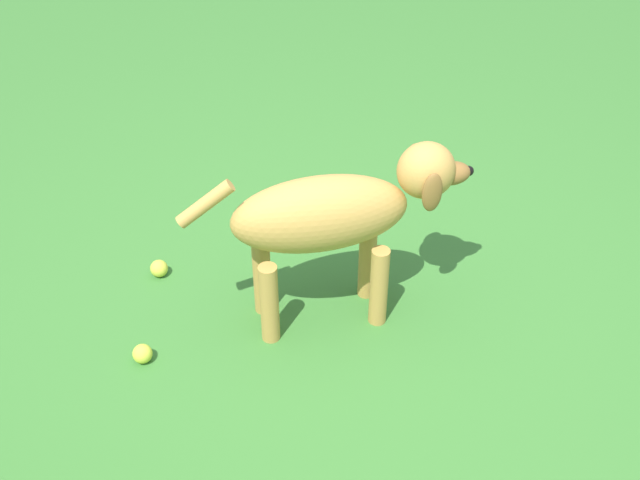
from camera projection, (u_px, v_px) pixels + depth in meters
name	position (u px, v px, depth m)	size (l,w,h in m)	color
ground	(327.00, 368.00, 2.56)	(14.00, 14.00, 0.00)	#38722D
dog	(337.00, 214.00, 2.50)	(0.75, 0.69, 0.65)	#C69347
tennis_ball_0	(159.00, 268.00, 2.91)	(0.07, 0.07, 0.07)	#D0D43F
tennis_ball_1	(142.00, 354.00, 2.56)	(0.07, 0.07, 0.07)	#D0DB3E
tennis_ball_2	(300.00, 206.00, 3.22)	(0.07, 0.07, 0.07)	#C7DE30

